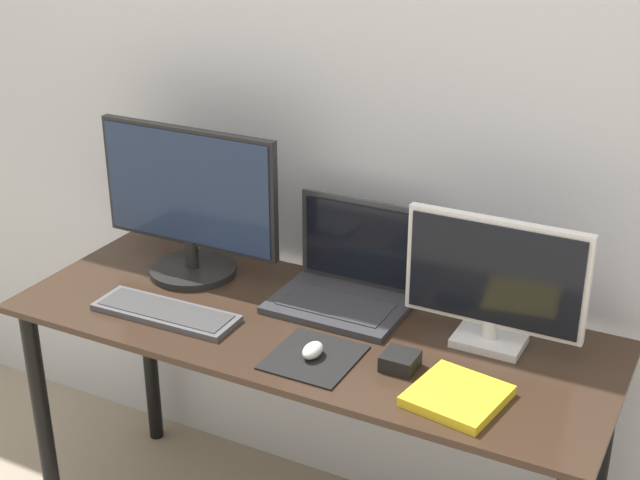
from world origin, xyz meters
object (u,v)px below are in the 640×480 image
(keyboard, at_px, (166,312))
(mouse, at_px, (313,350))
(book, at_px, (457,396))
(power_brick, at_px, (400,361))
(monitor_right, at_px, (494,281))
(monitor_left, at_px, (189,203))
(laptop, at_px, (348,279))

(keyboard, height_order, mouse, mouse)
(mouse, xyz_separation_m, book, (0.36, -0.01, -0.01))
(keyboard, xyz_separation_m, power_brick, (0.63, 0.04, 0.01))
(monitor_right, relative_size, power_brick, 5.54)
(monitor_left, bearing_deg, book, -16.87)
(keyboard, distance_m, power_brick, 0.64)
(keyboard, xyz_separation_m, mouse, (0.44, -0.01, 0.01))
(mouse, xyz_separation_m, power_brick, (0.20, 0.06, -0.00))
(monitor_left, bearing_deg, monitor_right, 0.01)
(book, distance_m, power_brick, 0.17)
(mouse, bearing_deg, keyboard, 178.23)
(book, relative_size, power_brick, 2.80)
(mouse, distance_m, book, 0.36)
(monitor_left, relative_size, monitor_right, 1.25)
(monitor_left, relative_size, mouse, 7.94)
(mouse, bearing_deg, power_brick, 15.49)
(monitor_left, relative_size, laptop, 1.57)
(monitor_right, relative_size, mouse, 6.33)
(monitor_right, height_order, laptop, monitor_right)
(monitor_right, xyz_separation_m, laptop, (-0.41, 0.05, -0.11))
(keyboard, bearing_deg, book, -1.69)
(monitor_left, distance_m, mouse, 0.61)
(keyboard, distance_m, mouse, 0.44)
(monitor_right, xyz_separation_m, power_brick, (-0.15, -0.20, -0.15))
(monitor_right, bearing_deg, monitor_left, -179.99)
(laptop, relative_size, keyboard, 0.89)
(power_brick, bearing_deg, laptop, 135.53)
(monitor_right, height_order, keyboard, monitor_right)
(monitor_left, distance_m, monitor_right, 0.87)
(keyboard, relative_size, power_brick, 4.98)
(monitor_left, xyz_separation_m, book, (0.88, -0.27, -0.20))
(power_brick, bearing_deg, mouse, -164.51)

